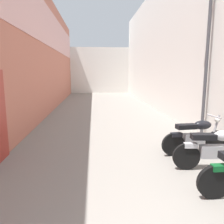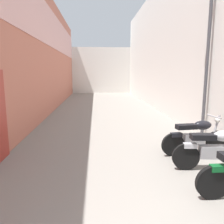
# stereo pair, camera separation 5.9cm
# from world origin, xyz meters

# --- Properties ---
(ground_plane) EXTENTS (39.58, 39.58, 0.00)m
(ground_plane) POSITION_xyz_m (0.00, 9.79, 0.00)
(ground_plane) COLOR gray
(building_left) EXTENTS (0.45, 23.58, 6.17)m
(building_left) POSITION_xyz_m (-3.13, 11.73, 3.11)
(building_left) COLOR #B76651
(building_left) RESTS_ON ground
(building_right) EXTENTS (0.45, 23.58, 6.99)m
(building_right) POSITION_xyz_m (3.14, 11.78, 3.50)
(building_right) COLOR silver
(building_right) RESTS_ON ground
(building_far_end) EXTENTS (8.88, 2.00, 4.58)m
(building_far_end) POSITION_xyz_m (0.00, 24.58, 2.29)
(building_far_end) COLOR silver
(building_far_end) RESTS_ON ground
(motorcycle_fourth) EXTENTS (1.85, 0.58, 1.04)m
(motorcycle_fourth) POSITION_xyz_m (2.00, 4.80, 0.50)
(motorcycle_fourth) COLOR black
(motorcycle_fourth) RESTS_ON ground
(motorcycle_fifth) EXTENTS (1.85, 0.58, 1.04)m
(motorcycle_fifth) POSITION_xyz_m (2.00, 5.78, 0.50)
(motorcycle_fifth) COLOR black
(motorcycle_fifth) RESTS_ON ground
(street_lamp) EXTENTS (0.79, 0.18, 4.93)m
(street_lamp) POSITION_xyz_m (2.71, 7.05, 2.87)
(street_lamp) COLOR #47474C
(street_lamp) RESTS_ON ground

